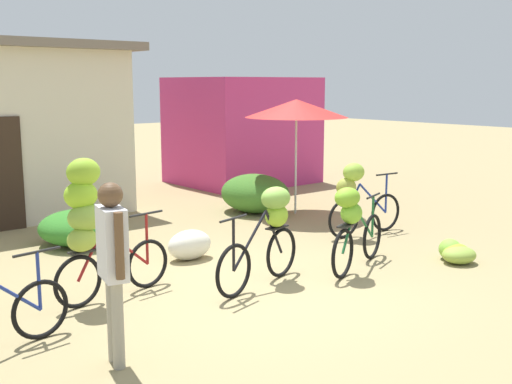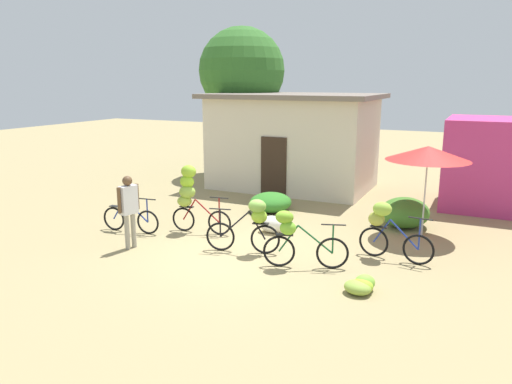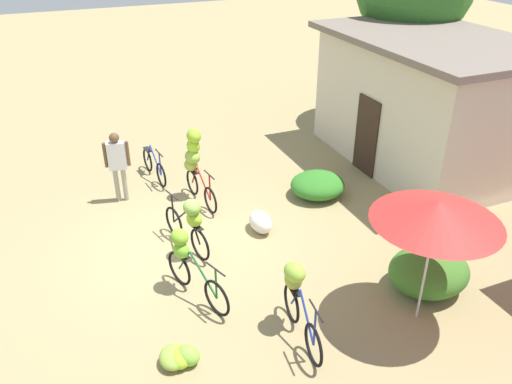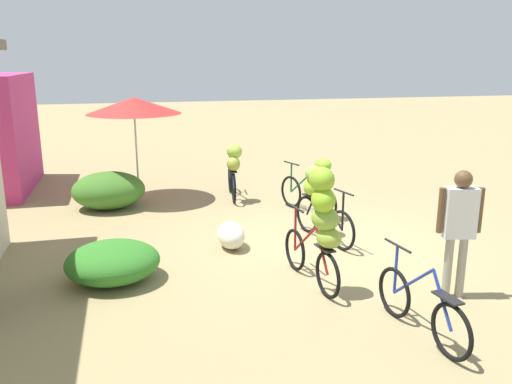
{
  "view_description": "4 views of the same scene",
  "coord_description": "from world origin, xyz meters",
  "px_view_note": "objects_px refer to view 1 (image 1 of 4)",
  "views": [
    {
      "loc": [
        -4.94,
        -5.77,
        2.57
      ],
      "look_at": [
        0.59,
        0.86,
        1.07
      ],
      "focal_mm": 44.11,
      "sensor_mm": 36.0,
      "label": 1
    },
    {
      "loc": [
        4.81,
        -9.11,
        3.8
      ],
      "look_at": [
        -0.09,
        1.1,
        1.19
      ],
      "focal_mm": 34.0,
      "sensor_mm": 36.0,
      "label": 2
    },
    {
      "loc": [
        8.55,
        -1.92,
        6.09
      ],
      "look_at": [
        0.52,
        1.46,
        1.25
      ],
      "focal_mm": 35.96,
      "sensor_mm": 36.0,
      "label": 3
    },
    {
      "loc": [
        -8.0,
        3.31,
        3.07
      ],
      "look_at": [
        -0.15,
        1.38,
        0.99
      ],
      "focal_mm": 36.63,
      "sensor_mm": 36.0,
      "label": 4
    }
  ],
  "objects_px": {
    "bicycle_near_pile": "(90,219)",
    "person_vendor": "(113,255)",
    "produce_sack": "(190,245)",
    "bicycle_rightmost": "(357,193)",
    "banana_pile_on_ground": "(456,253)",
    "bicycle_by_shop": "(354,223)",
    "bicycle_center_loaded": "(269,227)",
    "market_umbrella": "(296,108)",
    "shop_pink": "(242,130)"
  },
  "relations": [
    {
      "from": "bicycle_by_shop",
      "to": "bicycle_rightmost",
      "type": "distance_m",
      "value": 2.07
    },
    {
      "from": "bicycle_near_pile",
      "to": "produce_sack",
      "type": "bearing_deg",
      "value": 23.46
    },
    {
      "from": "bicycle_rightmost",
      "to": "bicycle_by_shop",
      "type": "bearing_deg",
      "value": -139.91
    },
    {
      "from": "shop_pink",
      "to": "produce_sack",
      "type": "distance_m",
      "value": 7.47
    },
    {
      "from": "person_vendor",
      "to": "produce_sack",
      "type": "bearing_deg",
      "value": 45.07
    },
    {
      "from": "banana_pile_on_ground",
      "to": "person_vendor",
      "type": "bearing_deg",
      "value": 179.06
    },
    {
      "from": "bicycle_by_shop",
      "to": "produce_sack",
      "type": "distance_m",
      "value": 2.44
    },
    {
      "from": "bicycle_center_loaded",
      "to": "market_umbrella",
      "type": "bearing_deg",
      "value": 42.15
    },
    {
      "from": "person_vendor",
      "to": "bicycle_rightmost",
      "type": "bearing_deg",
      "value": 18.92
    },
    {
      "from": "market_umbrella",
      "to": "banana_pile_on_ground",
      "type": "relative_size",
      "value": 3.12
    },
    {
      "from": "bicycle_center_loaded",
      "to": "bicycle_by_shop",
      "type": "distance_m",
      "value": 1.25
    },
    {
      "from": "bicycle_center_loaded",
      "to": "banana_pile_on_ground",
      "type": "height_order",
      "value": "bicycle_center_loaded"
    },
    {
      "from": "bicycle_by_shop",
      "to": "bicycle_center_loaded",
      "type": "bearing_deg",
      "value": 161.93
    },
    {
      "from": "person_vendor",
      "to": "market_umbrella",
      "type": "bearing_deg",
      "value": 33.21
    },
    {
      "from": "bicycle_near_pile",
      "to": "person_vendor",
      "type": "relative_size",
      "value": 1.01
    },
    {
      "from": "bicycle_center_loaded",
      "to": "produce_sack",
      "type": "xyz_separation_m",
      "value": [
        -0.18,
        1.58,
        -0.52
      ]
    },
    {
      "from": "bicycle_rightmost",
      "to": "produce_sack",
      "type": "bearing_deg",
      "value": 167.86
    },
    {
      "from": "bicycle_near_pile",
      "to": "banana_pile_on_ground",
      "type": "distance_m",
      "value": 5.21
    },
    {
      "from": "shop_pink",
      "to": "bicycle_rightmost",
      "type": "relative_size",
      "value": 1.97
    },
    {
      "from": "produce_sack",
      "to": "person_vendor",
      "type": "height_order",
      "value": "person_vendor"
    },
    {
      "from": "banana_pile_on_ground",
      "to": "bicycle_near_pile",
      "type": "bearing_deg",
      "value": 160.07
    },
    {
      "from": "banana_pile_on_ground",
      "to": "person_vendor",
      "type": "relative_size",
      "value": 0.42
    },
    {
      "from": "market_umbrella",
      "to": "bicycle_by_shop",
      "type": "xyz_separation_m",
      "value": [
        -2.11,
        -3.37,
        -1.39
      ]
    },
    {
      "from": "bicycle_near_pile",
      "to": "produce_sack",
      "type": "distance_m",
      "value": 2.24
    },
    {
      "from": "produce_sack",
      "to": "bicycle_rightmost",
      "type": "bearing_deg",
      "value": -12.14
    },
    {
      "from": "bicycle_by_shop",
      "to": "person_vendor",
      "type": "height_order",
      "value": "person_vendor"
    },
    {
      "from": "bicycle_rightmost",
      "to": "banana_pile_on_ground",
      "type": "xyz_separation_m",
      "value": [
        -0.04,
        -1.95,
        -0.61
      ]
    },
    {
      "from": "bicycle_center_loaded",
      "to": "shop_pink",
      "type": "bearing_deg",
      "value": 53.71
    },
    {
      "from": "person_vendor",
      "to": "shop_pink",
      "type": "bearing_deg",
      "value": 45.25
    },
    {
      "from": "bicycle_near_pile",
      "to": "person_vendor",
      "type": "height_order",
      "value": "bicycle_near_pile"
    },
    {
      "from": "shop_pink",
      "to": "bicycle_near_pile",
      "type": "relative_size",
      "value": 1.85
    },
    {
      "from": "bicycle_rightmost",
      "to": "shop_pink",
      "type": "bearing_deg",
      "value": 69.12
    },
    {
      "from": "bicycle_near_pile",
      "to": "bicycle_by_shop",
      "type": "height_order",
      "value": "bicycle_near_pile"
    },
    {
      "from": "bicycle_near_pile",
      "to": "produce_sack",
      "type": "xyz_separation_m",
      "value": [
        1.92,
        0.83,
        -0.8
      ]
    },
    {
      "from": "produce_sack",
      "to": "bicycle_center_loaded",
      "type": "bearing_deg",
      "value": -83.61
    },
    {
      "from": "bicycle_center_loaded",
      "to": "bicycle_by_shop",
      "type": "height_order",
      "value": "bicycle_center_loaded"
    },
    {
      "from": "shop_pink",
      "to": "bicycle_rightmost",
      "type": "xyz_separation_m",
      "value": [
        -2.25,
        -5.89,
        -0.61
      ]
    },
    {
      "from": "shop_pink",
      "to": "bicycle_by_shop",
      "type": "relative_size",
      "value": 1.9
    },
    {
      "from": "bicycle_by_shop",
      "to": "bicycle_near_pile",
      "type": "bearing_deg",
      "value": 161.03
    },
    {
      "from": "bicycle_center_loaded",
      "to": "bicycle_rightmost",
      "type": "distance_m",
      "value": 2.93
    },
    {
      "from": "market_umbrella",
      "to": "bicycle_by_shop",
      "type": "relative_size",
      "value": 1.34
    },
    {
      "from": "market_umbrella",
      "to": "bicycle_rightmost",
      "type": "bearing_deg",
      "value": -104.44
    },
    {
      "from": "market_umbrella",
      "to": "bicycle_by_shop",
      "type": "bearing_deg",
      "value": -122.0
    },
    {
      "from": "shop_pink",
      "to": "bicycle_center_loaded",
      "type": "height_order",
      "value": "shop_pink"
    },
    {
      "from": "bicycle_near_pile",
      "to": "bicycle_by_shop",
      "type": "relative_size",
      "value": 1.03
    },
    {
      "from": "produce_sack",
      "to": "person_vendor",
      "type": "xyz_separation_m",
      "value": [
        -2.49,
        -2.5,
        0.83
      ]
    },
    {
      "from": "bicycle_rightmost",
      "to": "banana_pile_on_ground",
      "type": "relative_size",
      "value": 2.25
    },
    {
      "from": "bicycle_near_pile",
      "to": "bicycle_center_loaded",
      "type": "xyz_separation_m",
      "value": [
        2.1,
        -0.74,
        -0.27
      ]
    },
    {
      "from": "bicycle_rightmost",
      "to": "person_vendor",
      "type": "bearing_deg",
      "value": -161.08
    },
    {
      "from": "banana_pile_on_ground",
      "to": "produce_sack",
      "type": "bearing_deg",
      "value": 138.34
    }
  ]
}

